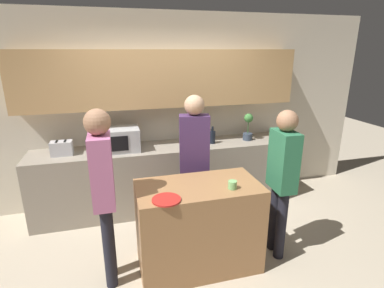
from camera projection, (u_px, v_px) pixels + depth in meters
name	position (u px, v px, depth m)	size (l,w,h in m)	color
ground_plane	(192.00, 268.00, 3.14)	(14.00, 14.00, 0.00)	#BCAD93
back_wall	(162.00, 99.00, 4.21)	(6.40, 0.40, 2.70)	beige
back_counter	(167.00, 177.00, 4.28)	(3.60, 0.62, 0.92)	gray
kitchen_island	(198.00, 226.00, 3.08)	(1.23, 0.65, 0.92)	#996B42
microwave	(119.00, 139.00, 3.93)	(0.52, 0.39, 0.30)	#B7BABC
toaster	(62.00, 148.00, 3.77)	(0.26, 0.16, 0.18)	silver
potted_plant	(248.00, 127.00, 4.37)	(0.14, 0.14, 0.40)	#333D4C
bottle_0	(194.00, 139.00, 4.15)	(0.07, 0.07, 0.24)	#194723
bottle_1	(198.00, 135.00, 4.31)	(0.08, 0.08, 0.25)	#194723
bottle_2	(203.00, 134.00, 4.29)	(0.09, 0.09, 0.32)	#472814
bottle_3	(212.00, 137.00, 4.24)	(0.09, 0.09, 0.25)	black
plate_on_island	(166.00, 200.00, 2.65)	(0.26, 0.26, 0.01)	red
cup_0	(232.00, 185.00, 2.86)	(0.08, 0.08, 0.08)	#7ABD6F
person_left	(103.00, 185.00, 2.69)	(0.23, 0.34, 1.73)	black
person_center	(282.00, 173.00, 3.11)	(0.21, 0.35, 1.63)	black
person_right	(194.00, 154.00, 3.48)	(0.37, 0.25, 1.72)	black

